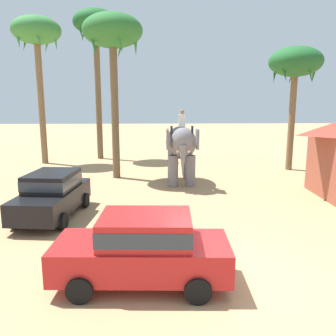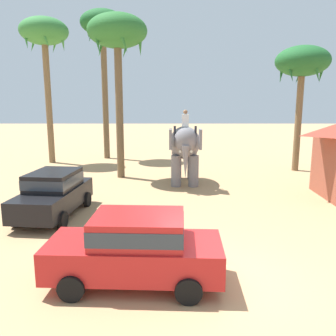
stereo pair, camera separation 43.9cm
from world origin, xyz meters
name	(u,v)px [view 1 (the left image)]	position (x,y,z in m)	size (l,w,h in m)	color
ground_plane	(218,279)	(0.00, 0.00, 0.00)	(120.00, 120.00, 0.00)	tan
car_sedan_foreground	(143,247)	(-1.82, -0.10, 0.93)	(4.17, 2.01, 1.70)	red
car_parked_far_side	(52,193)	(-5.38, 4.89, 0.93)	(2.18, 4.25, 1.70)	black
elephant_with_mahout	(181,146)	(-0.19, 10.17, 1.99)	(1.69, 3.89, 3.88)	slate
palm_tree_behind_elephant	(113,36)	(-3.76, 11.68, 7.69)	(3.20, 3.20, 8.87)	brown
palm_tree_near_hut	(96,29)	(-5.75, 18.50, 9.37)	(3.20, 3.20, 10.73)	brown
palm_tree_left_of_road	(37,36)	(-9.32, 16.56, 8.52)	(3.20, 3.20, 9.78)	brown
palm_tree_far_back	(295,65)	(6.95, 13.67, 6.44)	(3.20, 3.20, 7.54)	brown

